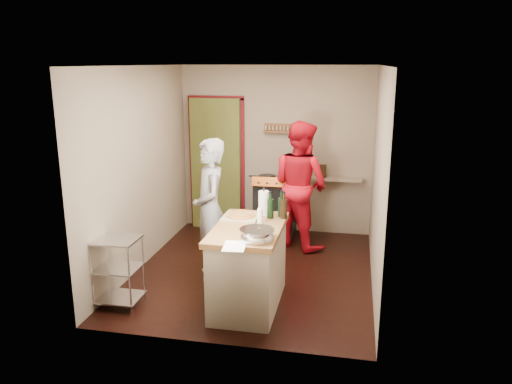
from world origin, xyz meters
TOP-DOWN VIEW (x-y plane):
  - floor at (0.00, 0.00)m, footprint 3.50×3.50m
  - back_wall at (-0.64, 1.78)m, footprint 3.00×0.44m
  - left_wall at (-1.50, 0.00)m, footprint 0.04×3.50m
  - right_wall at (1.50, 0.00)m, footprint 0.04×3.50m
  - ceiling at (0.00, 0.00)m, footprint 3.00×3.50m
  - stove at (0.05, 1.42)m, footprint 0.60×0.63m
  - wire_shelving at (-1.28, -1.20)m, footprint 0.48×0.40m
  - island at (0.13, -0.90)m, footprint 0.73×1.38m
  - person_stripe at (-0.50, -0.23)m, footprint 0.65×0.76m
  - person_red at (0.46, 1.10)m, footprint 1.14×1.10m

SIDE VIEW (x-z plane):
  - floor at x=0.00m, z-range 0.00..0.00m
  - wire_shelving at x=-1.28m, z-range 0.04..0.84m
  - stove at x=0.05m, z-range -0.05..0.95m
  - island at x=0.13m, z-range -0.13..1.10m
  - person_stripe at x=-0.50m, z-range 0.00..1.76m
  - person_red at x=0.46m, z-range 0.00..1.85m
  - back_wall at x=-0.64m, z-range -0.17..2.43m
  - left_wall at x=-1.50m, z-range 0.00..2.60m
  - right_wall at x=1.50m, z-range 0.00..2.60m
  - ceiling at x=0.00m, z-range 2.60..2.62m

